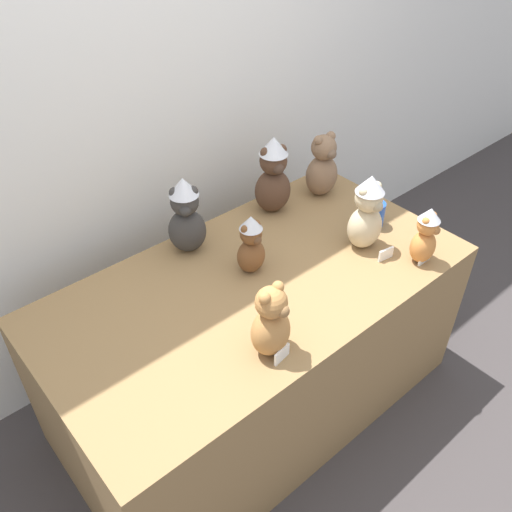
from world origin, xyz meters
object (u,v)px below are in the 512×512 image
object	(u,v)px
teddy_bear_sand	(367,213)
party_cup_blue	(375,214)
display_table	(256,345)
teddy_bear_cocoa	(273,176)
teddy_bear_caramel	(271,323)
teddy_bear_charcoal	(186,216)
teddy_bear_ginger	(425,236)
teddy_bear_mocha	(322,167)
teddy_bear_chestnut	(251,245)

from	to	relation	value
teddy_bear_sand	party_cup_blue	size ratio (longest dim) A/B	2.96
display_table	teddy_bear_cocoa	bearing A→B (deg)	40.74
teddy_bear_sand	teddy_bear_caramel	bearing A→B (deg)	-160.78
display_table	teddy_bear_caramel	bearing A→B (deg)	-122.81
teddy_bear_cocoa	teddy_bear_charcoal	bearing A→B (deg)	-162.96
display_table	teddy_bear_sand	distance (m)	0.71
teddy_bear_ginger	teddy_bear_mocha	bearing A→B (deg)	77.83
teddy_bear_ginger	display_table	bearing A→B (deg)	143.54
party_cup_blue	teddy_bear_chestnut	bearing A→B (deg)	169.33
teddy_bear_charcoal	teddy_bear_sand	distance (m)	0.71
teddy_bear_chestnut	teddy_bear_charcoal	size ratio (longest dim) A/B	0.76
display_table	teddy_bear_mocha	distance (m)	0.85
teddy_bear_cocoa	teddy_bear_sand	xyz separation A→B (m)	(0.10, -0.43, -0.01)
display_table	teddy_bear_caramel	distance (m)	0.60
teddy_bear_chestnut	teddy_bear_charcoal	xyz separation A→B (m)	(-0.11, 0.26, 0.04)
teddy_bear_cocoa	teddy_bear_caramel	world-z (taller)	teddy_bear_cocoa
teddy_bear_chestnut	teddy_bear_cocoa	distance (m)	0.43
display_table	teddy_bear_caramel	world-z (taller)	teddy_bear_caramel
teddy_bear_charcoal	party_cup_blue	xyz separation A→B (m)	(0.70, -0.38, -0.11)
teddy_bear_cocoa	display_table	bearing A→B (deg)	-121.35
teddy_bear_ginger	teddy_bear_mocha	distance (m)	0.60
display_table	teddy_bear_cocoa	size ratio (longest dim) A/B	4.65
teddy_bear_ginger	teddy_bear_chestnut	xyz separation A→B (m)	(-0.55, 0.39, 0.00)
teddy_bear_chestnut	teddy_bear_mocha	bearing A→B (deg)	21.23
teddy_bear_chestnut	teddy_bear_sand	world-z (taller)	teddy_bear_sand
teddy_bear_mocha	teddy_bear_charcoal	xyz separation A→B (m)	(-0.71, 0.05, 0.02)
display_table	party_cup_blue	world-z (taller)	party_cup_blue
teddy_bear_sand	teddy_bear_cocoa	bearing A→B (deg)	107.89
display_table	teddy_bear_mocha	xyz separation A→B (m)	(0.63, 0.27, 0.50)
display_table	teddy_bear_cocoa	distance (m)	0.72
teddy_bear_charcoal	teddy_bear_sand	size ratio (longest dim) A/B	1.02
teddy_bear_sand	teddy_bear_mocha	bearing A→B (deg)	72.35
teddy_bear_chestnut	teddy_bear_charcoal	distance (m)	0.29
teddy_bear_ginger	party_cup_blue	xyz separation A→B (m)	(0.05, 0.28, -0.06)
teddy_bear_sand	teddy_bear_ginger	bearing A→B (deg)	-60.60
teddy_bear_caramel	teddy_bear_sand	size ratio (longest dim) A/B	0.84
teddy_bear_ginger	teddy_bear_caramel	distance (m)	0.76
teddy_bear_ginger	teddy_bear_cocoa	size ratio (longest dim) A/B	0.69
teddy_bear_ginger	teddy_bear_chestnut	world-z (taller)	teddy_bear_chestnut
teddy_bear_ginger	teddy_bear_cocoa	distance (m)	0.68
teddy_bear_mocha	party_cup_blue	xyz separation A→B (m)	(-0.01, -0.33, -0.09)
teddy_bear_cocoa	teddy_bear_charcoal	world-z (taller)	teddy_bear_cocoa
teddy_bear_cocoa	teddy_bear_ginger	bearing A→B (deg)	-54.52
teddy_bear_cocoa	teddy_bear_caramel	xyz separation A→B (m)	(-0.56, -0.61, -0.05)
teddy_bear_ginger	teddy_bear_cocoa	xyz separation A→B (m)	(-0.20, 0.64, 0.05)
teddy_bear_caramel	teddy_bear_charcoal	bearing A→B (deg)	70.09
teddy_bear_ginger	teddy_bear_mocha	xyz separation A→B (m)	(0.06, 0.60, 0.02)
teddy_bear_sand	teddy_bear_chestnut	bearing A→B (deg)	162.83
teddy_bear_caramel	teddy_bear_sand	world-z (taller)	teddy_bear_sand
teddy_bear_charcoal	teddy_bear_caramel	distance (m)	0.63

